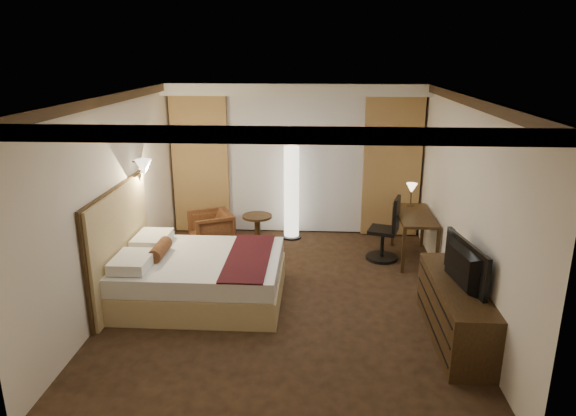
# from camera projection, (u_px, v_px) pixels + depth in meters

# --- Properties ---
(floor) EXTENTS (4.50, 5.50, 0.01)m
(floor) POSITION_uv_depth(u_px,v_px,m) (286.00, 297.00, 6.99)
(floor) COLOR black
(floor) RESTS_ON ground
(ceiling) EXTENTS (4.50, 5.50, 0.01)m
(ceiling) POSITION_uv_depth(u_px,v_px,m) (286.00, 95.00, 6.20)
(ceiling) COLOR white
(ceiling) RESTS_ON back_wall
(back_wall) EXTENTS (4.50, 0.02, 2.70)m
(back_wall) POSITION_uv_depth(u_px,v_px,m) (296.00, 159.00, 9.22)
(back_wall) COLOR silver
(back_wall) RESTS_ON floor
(left_wall) EXTENTS (0.02, 5.50, 2.70)m
(left_wall) POSITION_uv_depth(u_px,v_px,m) (115.00, 199.00, 6.72)
(left_wall) COLOR silver
(left_wall) RESTS_ON floor
(right_wall) EXTENTS (0.02, 5.50, 2.70)m
(right_wall) POSITION_uv_depth(u_px,v_px,m) (464.00, 205.00, 6.46)
(right_wall) COLOR silver
(right_wall) RESTS_ON floor
(crown_molding) EXTENTS (4.50, 5.50, 0.12)m
(crown_molding) POSITION_uv_depth(u_px,v_px,m) (286.00, 100.00, 6.21)
(crown_molding) COLOR black
(crown_molding) RESTS_ON ceiling
(soffit) EXTENTS (4.50, 0.50, 0.20)m
(soffit) POSITION_uv_depth(u_px,v_px,m) (295.00, 89.00, 8.61)
(soffit) COLOR white
(soffit) RESTS_ON ceiling
(curtain_sheer) EXTENTS (2.48, 0.04, 2.45)m
(curtain_sheer) POSITION_uv_depth(u_px,v_px,m) (295.00, 166.00, 9.17)
(curtain_sheer) COLOR silver
(curtain_sheer) RESTS_ON back_wall
(curtain_left_drape) EXTENTS (1.00, 0.14, 2.45)m
(curtain_left_drape) POSITION_uv_depth(u_px,v_px,m) (201.00, 165.00, 9.21)
(curtain_left_drape) COLOR tan
(curtain_left_drape) RESTS_ON back_wall
(curtain_right_drape) EXTENTS (1.00, 0.14, 2.45)m
(curtain_right_drape) POSITION_uv_depth(u_px,v_px,m) (392.00, 168.00, 9.02)
(curtain_right_drape) COLOR tan
(curtain_right_drape) RESTS_ON back_wall
(wall_sconce) EXTENTS (0.24, 0.24, 0.24)m
(wall_sconce) POSITION_uv_depth(u_px,v_px,m) (144.00, 167.00, 7.33)
(wall_sconce) COLOR white
(wall_sconce) RESTS_ON left_wall
(bed) EXTENTS (2.13, 1.66, 0.62)m
(bed) POSITION_uv_depth(u_px,v_px,m) (202.00, 277.00, 6.87)
(bed) COLOR white
(bed) RESTS_ON floor
(headboard) EXTENTS (0.12, 1.96, 1.50)m
(headboard) POSITION_uv_depth(u_px,v_px,m) (120.00, 245.00, 6.80)
(headboard) COLOR tan
(headboard) RESTS_ON floor
(armchair) EXTENTS (0.85, 0.87, 0.68)m
(armchair) POSITION_uv_depth(u_px,v_px,m) (211.00, 228.00, 8.68)
(armchair) COLOR #4A1F16
(armchair) RESTS_ON floor
(side_table) EXTENTS (0.51, 0.51, 0.56)m
(side_table) POSITION_uv_depth(u_px,v_px,m) (258.00, 231.00, 8.74)
(side_table) COLOR black
(side_table) RESTS_ON floor
(floor_lamp) EXTENTS (0.35, 0.35, 1.67)m
(floor_lamp) POSITION_uv_depth(u_px,v_px,m) (291.00, 193.00, 8.99)
(floor_lamp) COLOR white
(floor_lamp) RESTS_ON floor
(desk) EXTENTS (0.55, 1.24, 0.75)m
(desk) POSITION_uv_depth(u_px,v_px,m) (414.00, 237.00, 8.19)
(desk) COLOR black
(desk) RESTS_ON floor
(desk_lamp) EXTENTS (0.18, 0.18, 0.34)m
(desk_lamp) POSITION_uv_depth(u_px,v_px,m) (411.00, 196.00, 8.48)
(desk_lamp) COLOR #FFD899
(desk_lamp) RESTS_ON desk
(office_chair) EXTENTS (0.64, 0.64, 1.05)m
(office_chair) POSITION_uv_depth(u_px,v_px,m) (383.00, 228.00, 8.12)
(office_chair) COLOR black
(office_chair) RESTS_ON floor
(dresser) EXTENTS (0.50, 1.80, 0.70)m
(dresser) POSITION_uv_depth(u_px,v_px,m) (455.00, 311.00, 5.90)
(dresser) COLOR black
(dresser) RESTS_ON floor
(television) EXTENTS (0.75, 1.11, 0.14)m
(television) POSITION_uv_depth(u_px,v_px,m) (457.00, 258.00, 5.71)
(television) COLOR black
(television) RESTS_ON dresser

